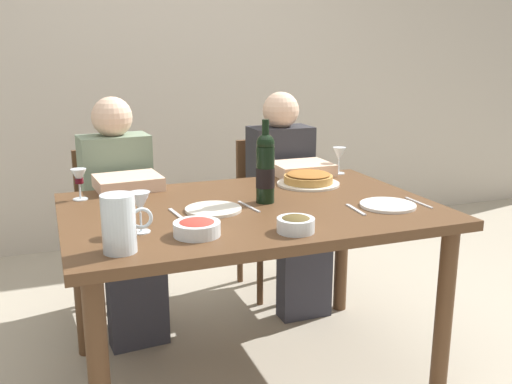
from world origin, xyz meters
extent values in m
plane|color=#B2A893|center=(0.00, 0.00, 0.00)|extent=(8.00, 8.00, 0.00)
cube|color=beige|center=(0.00, 1.98, 1.40)|extent=(8.00, 0.10, 2.80)
cube|color=brown|center=(0.00, 0.00, 0.74)|extent=(1.50, 1.00, 0.04)
cylinder|color=brown|center=(-0.67, -0.42, 0.36)|extent=(0.07, 0.07, 0.72)
cylinder|color=brown|center=(0.67, -0.42, 0.36)|extent=(0.07, 0.07, 0.72)
cylinder|color=brown|center=(-0.67, 0.42, 0.36)|extent=(0.07, 0.07, 0.72)
cylinder|color=brown|center=(0.67, 0.42, 0.36)|extent=(0.07, 0.07, 0.72)
cylinder|color=black|center=(0.08, 0.03, 0.88)|extent=(0.08, 0.08, 0.24)
sphere|color=black|center=(0.08, 0.03, 1.01)|extent=(0.08, 0.08, 0.08)
cylinder|color=black|center=(0.08, 0.03, 1.06)|extent=(0.03, 0.03, 0.09)
cylinder|color=black|center=(0.08, 0.03, 0.87)|extent=(0.08, 0.08, 0.08)
cylinder|color=silver|center=(-0.57, -0.36, 0.85)|extent=(0.11, 0.11, 0.19)
cylinder|color=silver|center=(-0.57, -0.36, 0.82)|extent=(0.10, 0.10, 0.11)
torus|color=silver|center=(-0.50, -0.36, 0.86)|extent=(0.07, 0.01, 0.07)
cylinder|color=silver|center=(0.38, 0.26, 0.77)|extent=(0.30, 0.30, 0.01)
cylinder|color=#C18E47|center=(0.38, 0.26, 0.79)|extent=(0.23, 0.23, 0.03)
ellipsoid|color=#9E6028|center=(0.38, 0.26, 0.81)|extent=(0.21, 0.21, 0.02)
cylinder|color=silver|center=(-0.30, -0.29, 0.78)|extent=(0.16, 0.16, 0.05)
ellipsoid|color=#B2382D|center=(-0.30, -0.29, 0.80)|extent=(0.13, 0.13, 0.03)
cylinder|color=silver|center=(0.03, -0.37, 0.79)|extent=(0.13, 0.13, 0.05)
ellipsoid|color=brown|center=(0.03, -0.37, 0.80)|extent=(0.11, 0.11, 0.04)
cylinder|color=silver|center=(-0.48, -0.19, 0.76)|extent=(0.06, 0.06, 0.00)
cylinder|color=silver|center=(-0.48, -0.19, 0.80)|extent=(0.01, 0.01, 0.07)
cone|color=silver|center=(-0.48, -0.19, 0.87)|extent=(0.07, 0.07, 0.07)
cylinder|color=silver|center=(0.64, 0.42, 0.76)|extent=(0.06, 0.06, 0.00)
cylinder|color=silver|center=(0.64, 0.42, 0.80)|extent=(0.01, 0.01, 0.06)
cone|color=silver|center=(0.64, 0.42, 0.86)|extent=(0.07, 0.07, 0.07)
cylinder|color=silver|center=(-0.65, 0.35, 0.76)|extent=(0.06, 0.06, 0.00)
cylinder|color=silver|center=(-0.65, 0.35, 0.80)|extent=(0.01, 0.01, 0.06)
cone|color=silver|center=(-0.65, 0.35, 0.86)|extent=(0.07, 0.07, 0.07)
cylinder|color=#470A14|center=(-0.65, 0.35, 0.84)|extent=(0.04, 0.04, 0.02)
cylinder|color=silver|center=(-0.16, -0.01, 0.77)|extent=(0.23, 0.23, 0.01)
cylinder|color=white|center=(0.52, -0.20, 0.77)|extent=(0.23, 0.23, 0.01)
cube|color=silver|center=(-0.31, -0.01, 0.76)|extent=(0.03, 0.16, 0.00)
cube|color=silver|center=(-0.01, -0.01, 0.76)|extent=(0.04, 0.18, 0.00)
cube|color=silver|center=(0.67, -0.20, 0.76)|extent=(0.01, 0.18, 0.00)
cube|color=silver|center=(0.37, -0.20, 0.76)|extent=(0.03, 0.16, 0.00)
cube|color=brown|center=(-0.45, 0.80, 0.46)|extent=(0.43, 0.43, 0.02)
cube|color=brown|center=(-0.47, 0.98, 0.67)|extent=(0.36, 0.06, 0.40)
cylinder|color=brown|center=(-0.61, 0.61, 0.23)|extent=(0.04, 0.04, 0.45)
cylinder|color=brown|center=(-0.27, 0.64, 0.23)|extent=(0.04, 0.04, 0.45)
cylinder|color=brown|center=(-0.63, 0.95, 0.23)|extent=(0.04, 0.04, 0.45)
cylinder|color=brown|center=(-0.29, 0.98, 0.23)|extent=(0.04, 0.04, 0.45)
cube|color=gray|center=(-0.45, 0.76, 0.72)|extent=(0.36, 0.23, 0.50)
sphere|color=beige|center=(-0.45, 0.76, 1.06)|extent=(0.20, 0.20, 0.20)
cube|color=#33333D|center=(-0.43, 0.57, 0.47)|extent=(0.34, 0.40, 0.14)
cube|color=#33333D|center=(-0.42, 0.42, 0.20)|extent=(0.28, 0.14, 0.40)
cube|color=beige|center=(-0.43, 0.48, 0.79)|extent=(0.31, 0.26, 0.06)
cube|color=brown|center=(0.45, 0.79, 0.46)|extent=(0.40, 0.40, 0.02)
cube|color=brown|center=(0.45, 0.98, 0.67)|extent=(0.36, 0.03, 0.40)
cylinder|color=brown|center=(0.28, 0.62, 0.23)|extent=(0.04, 0.04, 0.45)
cylinder|color=brown|center=(0.62, 0.62, 0.23)|extent=(0.04, 0.04, 0.45)
cylinder|color=brown|center=(0.28, 0.96, 0.23)|extent=(0.04, 0.04, 0.45)
cylinder|color=brown|center=(0.62, 0.96, 0.23)|extent=(0.04, 0.04, 0.45)
cube|color=#2D2D33|center=(0.45, 0.75, 0.72)|extent=(0.34, 0.20, 0.50)
sphere|color=beige|center=(0.45, 0.75, 1.06)|extent=(0.20, 0.20, 0.20)
cube|color=#33333D|center=(0.45, 0.56, 0.47)|extent=(0.31, 0.38, 0.14)
cube|color=#33333D|center=(0.45, 0.41, 0.20)|extent=(0.27, 0.12, 0.40)
cube|color=beige|center=(0.45, 0.47, 0.79)|extent=(0.29, 0.24, 0.06)
camera|label=1|loc=(-0.76, -2.10, 1.39)|focal=39.76mm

